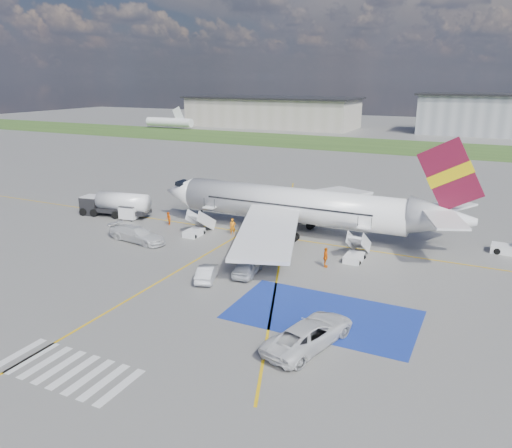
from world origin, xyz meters
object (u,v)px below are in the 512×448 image
object	(u,v)px
car_silver_a	(248,266)
fuel_tanker	(116,206)
van_white_a	(310,330)
airliner	(304,206)
car_silver_b	(207,273)
van_white_b	(137,232)
gpu_cart	(129,214)

from	to	relation	value
car_silver_a	fuel_tanker	bearing A→B (deg)	-31.87
fuel_tanker	van_white_a	bearing A→B (deg)	-37.68
airliner	car_silver_b	world-z (taller)	airliner
airliner	van_white_b	xyz separation A→B (m)	(-15.49, -10.15, -2.30)
fuel_tanker	van_white_b	world-z (taller)	fuel_tanker
fuel_tanker	car_silver_b	xyz separation A→B (m)	(21.61, -12.90, -0.65)
car_silver_b	van_white_a	xyz separation A→B (m)	(12.05, -6.57, 0.44)
fuel_tanker	van_white_a	distance (m)	38.88
car_silver_a	car_silver_b	xyz separation A→B (m)	(-2.65, -2.71, -0.10)
fuel_tanker	van_white_b	xyz separation A→B (m)	(9.06, -6.99, -0.24)
airliner	van_white_b	size ratio (longest dim) A/B	6.58
car_silver_a	van_white_b	world-z (taller)	van_white_b
airliner	gpu_cart	bearing A→B (deg)	-170.32
fuel_tanker	van_white_b	distance (m)	11.45
gpu_cart	van_white_b	distance (m)	9.13
van_white_a	airliner	bearing A→B (deg)	-53.22
car_silver_b	gpu_cart	bearing A→B (deg)	-52.71
fuel_tanker	car_silver_a	distance (m)	26.31
car_silver_b	van_white_a	world-z (taller)	van_white_a
fuel_tanker	van_white_b	size ratio (longest dim) A/B	1.71
fuel_tanker	van_white_a	size ratio (longest dim) A/B	1.59
gpu_cart	fuel_tanker	bearing A→B (deg)	159.93
gpu_cart	van_white_a	bearing A→B (deg)	-38.17
fuel_tanker	car_silver_b	bearing A→B (deg)	-38.47
airliner	van_white_a	world-z (taller)	airliner
car_silver_a	car_silver_b	world-z (taller)	car_silver_a
gpu_cart	van_white_b	bearing A→B (deg)	-51.42
airliner	fuel_tanker	world-z (taller)	airliner
gpu_cart	car_silver_b	xyz separation A→B (m)	(19.06, -12.30, -0.12)
gpu_cart	van_white_a	distance (m)	36.38
van_white_a	van_white_b	world-z (taller)	van_white_a
car_silver_b	van_white_b	xyz separation A→B (m)	(-12.55, 5.91, 0.41)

